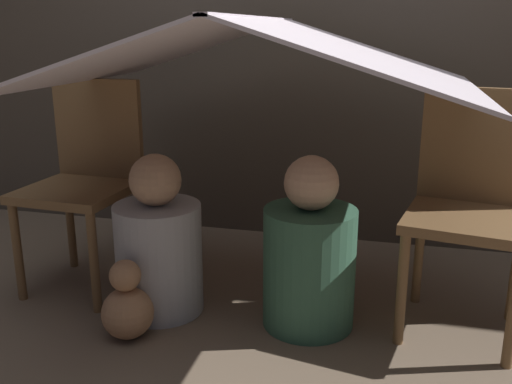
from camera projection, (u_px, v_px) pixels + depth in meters
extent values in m
plane|color=#7A6651|center=(240.00, 337.00, 2.06)|extent=(8.80, 8.80, 0.00)
cylinder|color=brown|center=(18.00, 252.00, 2.30)|extent=(0.04, 0.04, 0.41)
cylinder|color=brown|center=(94.00, 263.00, 2.20)|extent=(0.04, 0.04, 0.41)
cylinder|color=brown|center=(71.00, 224.00, 2.62)|extent=(0.04, 0.04, 0.41)
cylinder|color=brown|center=(139.00, 232.00, 2.52)|extent=(0.04, 0.04, 0.41)
cube|color=brown|center=(77.00, 191.00, 2.35)|extent=(0.44, 0.44, 0.04)
cube|color=brown|center=(98.00, 128.00, 2.46)|extent=(0.41, 0.06, 0.42)
cylinder|color=brown|center=(402.00, 290.00, 1.97)|extent=(0.04, 0.04, 0.41)
cylinder|color=brown|center=(419.00, 254.00, 2.28)|extent=(0.04, 0.04, 0.41)
cube|color=brown|center=(467.00, 220.00, 1.99)|extent=(0.48, 0.48, 0.04)
cube|color=brown|center=(479.00, 146.00, 2.09)|extent=(0.41, 0.11, 0.42)
cube|color=silver|center=(156.00, 52.00, 2.10)|extent=(0.77, 1.16, 0.25)
cube|color=silver|center=(365.00, 54.00, 1.92)|extent=(0.77, 1.16, 0.25)
cube|color=silver|center=(256.00, 18.00, 1.98)|extent=(0.04, 1.16, 0.01)
cylinder|color=#B2B2B7|center=(159.00, 258.00, 2.21)|extent=(0.33, 0.33, 0.43)
sphere|color=tan|center=(155.00, 180.00, 2.13)|extent=(0.20, 0.20, 0.20)
cylinder|color=#38664C|center=(309.00, 268.00, 2.10)|extent=(0.34, 0.34, 0.45)
sphere|color=#D6A884|center=(311.00, 183.00, 2.01)|extent=(0.20, 0.20, 0.20)
sphere|color=tan|center=(128.00, 313.00, 2.04)|extent=(0.19, 0.19, 0.19)
sphere|color=tan|center=(125.00, 276.00, 2.00)|extent=(0.11, 0.11, 0.11)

